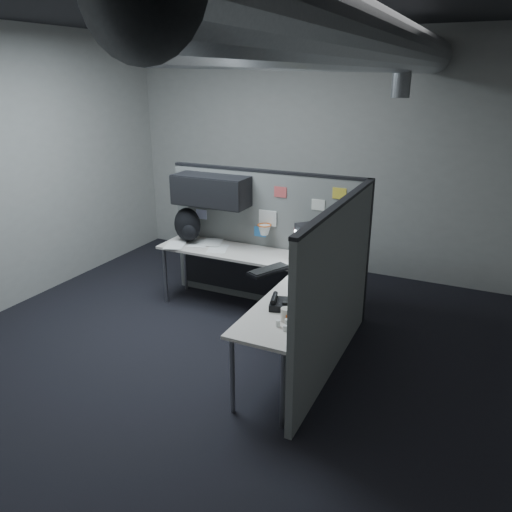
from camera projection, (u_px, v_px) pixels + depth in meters
The scene contains 12 objects.
room at pixel (273, 145), 4.10m from camera, with size 5.62×5.62×3.22m.
partition_back at pixel (251, 224), 5.85m from camera, with size 2.44×0.42×1.63m.
partition_right at pixel (336, 289), 4.50m from camera, with size 0.07×2.23×1.63m.
desk at pixel (263, 275), 5.36m from camera, with size 2.31×2.11×0.73m.
monitor at pixel (317, 245), 5.25m from camera, with size 0.53×0.53×0.43m.
keyboard at pixel (269, 270), 5.12m from camera, with size 0.35×0.49×0.04m.
mouse at pixel (301, 287), 4.72m from camera, with size 0.24×0.22×0.04m.
phone at pixel (281, 303), 4.33m from camera, with size 0.25×0.27×0.10m.
bottles at pixel (285, 323), 4.00m from camera, with size 0.12×0.17×0.08m.
cup at pixel (286, 315), 4.08m from camera, with size 0.08×0.08×0.12m, color beige.
papers at pixel (201, 245), 5.93m from camera, with size 0.82×0.65×0.01m.
backpack at pixel (188, 225), 6.00m from camera, with size 0.41×0.36×0.42m.
Camera 1 is at (2.22, -3.82, 2.63)m, focal length 35.00 mm.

